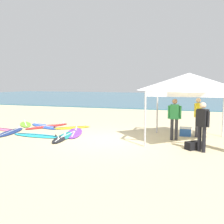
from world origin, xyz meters
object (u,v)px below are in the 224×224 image
object	(u,v)px
canopy_tent	(189,82)
cooler_box	(185,132)
surfboard_cyan	(37,135)
person_black	(202,123)
surfboard_lime	(26,124)
surfboard_navy	(11,132)
gear_bag_near_tent	(194,145)
surfboard_yellow	(71,128)
surfboard_teal	(68,135)
surfboard_purple	(74,133)
surfboard_blue	(44,126)
surfboard_pink	(4,129)
person_yellow	(198,114)
person_green	(174,116)
surfboard_red	(47,126)
surfboard_black	(61,138)

from	to	relation	value
canopy_tent	cooler_box	xyz separation A→B (m)	(-0.11, 1.07, -2.19)
surfboard_cyan	person_black	xyz separation A→B (m)	(6.91, -0.45, 0.95)
surfboard_lime	surfboard_navy	xyz separation A→B (m)	(0.81, -2.20, -0.00)
gear_bag_near_tent	surfboard_yellow	bearing A→B (deg)	158.21
surfboard_teal	person_black	distance (m)	5.82
surfboard_cyan	surfboard_lime	world-z (taller)	same
surfboard_purple	surfboard_blue	distance (m)	2.66
surfboard_pink	surfboard_teal	size ratio (longest dim) A/B	0.74
canopy_tent	surfboard_yellow	bearing A→B (deg)	168.41
person_yellow	person_black	world-z (taller)	same
person_green	canopy_tent	bearing A→B (deg)	-5.23
surfboard_yellow	surfboard_teal	bearing A→B (deg)	-65.71
surfboard_pink	gear_bag_near_tent	size ratio (longest dim) A/B	3.19
surfboard_teal	person_green	world-z (taller)	person_green
surfboard_pink	gear_bag_near_tent	world-z (taller)	gear_bag_near_tent
surfboard_teal	surfboard_blue	size ratio (longest dim) A/B	1.03
surfboard_cyan	surfboard_lime	distance (m)	3.54
surfboard_lime	surfboard_navy	bearing A→B (deg)	-69.85
canopy_tent	surfboard_navy	xyz separation A→B (m)	(-8.03, -0.77, -2.35)
surfboard_red	surfboard_navy	bearing A→B (deg)	-110.18
person_black	gear_bag_near_tent	size ratio (longest dim) A/B	2.85
person_yellow	person_green	bearing A→B (deg)	-132.21
surfboard_pink	person_black	distance (m)	9.49
person_yellow	cooler_box	distance (m)	0.94
canopy_tent	person_black	size ratio (longest dim) A/B	1.76
surfboard_lime	surfboard_black	size ratio (longest dim) A/B	1.06
surfboard_navy	person_green	size ratio (longest dim) A/B	1.40
person_green	person_black	world-z (taller)	same
person_black	gear_bag_near_tent	xyz separation A→B (m)	(-0.25, 0.27, -0.85)
surfboard_red	surfboard_blue	bearing A→B (deg)	-161.82
surfboard_lime	cooler_box	world-z (taller)	cooler_box
surfboard_teal	person_yellow	distance (m)	5.80
surfboard_yellow	gear_bag_near_tent	distance (m)	6.67
surfboard_purple	person_black	bearing A→B (deg)	-15.47
person_yellow	gear_bag_near_tent	xyz separation A→B (m)	(-0.09, -2.32, -0.85)
surfboard_yellow	person_green	world-z (taller)	person_green
surfboard_pink	person_black	bearing A→B (deg)	-7.55
surfboard_yellow	surfboard_lime	world-z (taller)	same
surfboard_purple	surfboard_yellow	world-z (taller)	same
surfboard_purple	cooler_box	size ratio (longest dim) A/B	5.34
surfboard_red	person_black	distance (m)	8.37
surfboard_cyan	surfboard_navy	world-z (taller)	same
surfboard_cyan	surfboard_lime	bearing A→B (deg)	134.50
canopy_tent	surfboard_teal	bearing A→B (deg)	-174.05
surfboard_cyan	canopy_tent	bearing A→B (deg)	9.75
surfboard_teal	gear_bag_near_tent	distance (m)	5.46
person_black	surfboard_pink	bearing A→B (deg)	172.45
surfboard_cyan	surfboard_black	size ratio (longest dim) A/B	1.30
surfboard_yellow	person_green	xyz separation A→B (m)	(5.37, -1.16, 0.95)
surfboard_lime	person_yellow	distance (m)	9.28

